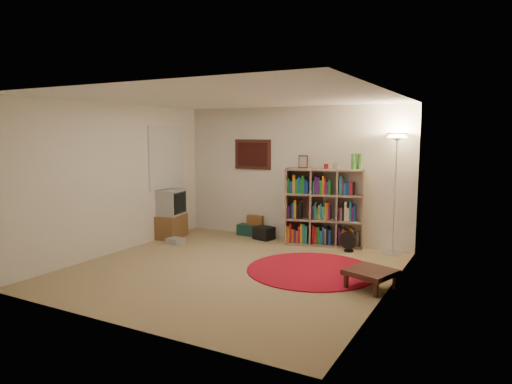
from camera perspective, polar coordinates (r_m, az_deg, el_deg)
room at (r=6.68m, az=-3.40°, el=0.91°), size 4.54×4.54×2.54m
bookshelf at (r=8.28m, az=8.40°, el=-2.04°), size 1.44×0.72×1.66m
floor_lamp at (r=7.79m, az=17.16°, el=4.57°), size 0.47×0.47×2.02m
floor_fan at (r=7.97m, az=11.48°, el=-6.09°), size 0.31×0.19×0.35m
tv_stand at (r=8.97m, az=-10.69°, el=-2.78°), size 0.54×0.71×0.94m
dvd_box at (r=8.54m, az=-10.04°, el=-6.04°), size 0.32×0.28×0.10m
suitcase at (r=9.10m, az=0.00°, el=-4.72°), size 0.66×0.43×0.21m
wicker_basket at (r=9.08m, az=0.05°, el=-3.47°), size 0.35×0.27×0.19m
duffel_bag at (r=8.73m, az=1.01°, el=-5.16°), size 0.40×0.36×0.24m
red_rug at (r=6.86m, az=7.02°, el=-9.64°), size 1.93×1.93×0.02m
side_table at (r=6.17m, az=14.15°, el=-9.77°), size 0.70×0.70×0.26m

